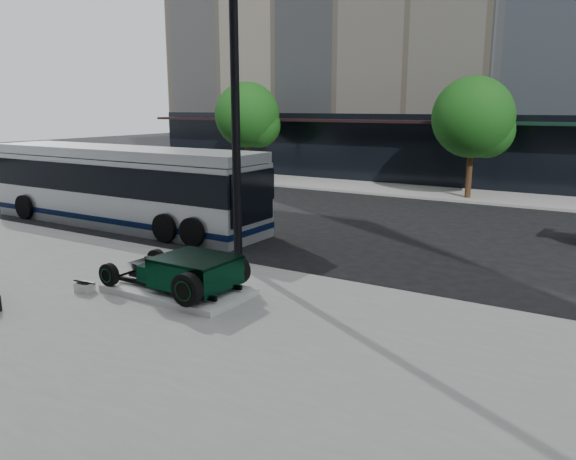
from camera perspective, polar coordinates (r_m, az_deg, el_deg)
The scene contains 8 objects.
ground at distance 16.84m, azimuth 3.40°, elevation -2.79°, with size 120.00×120.00×0.00m, color black.
sidewalk_far at distance 29.67m, azimuth 16.35°, elevation 3.51°, with size 70.00×4.00×0.12m, color gray.
street_trees at distance 28.17m, azimuth 18.58°, elevation 10.50°, with size 29.80×3.80×5.70m.
display_plinth at distance 13.54m, azimuth -11.07°, elevation -5.98°, with size 3.40×1.80×0.15m, color silver.
hot_rod at distance 13.18m, azimuth -10.09°, elevation -4.17°, with size 3.22×2.00×0.81m.
info_plaque at distance 14.20m, azimuth -19.95°, elevation -5.43°, with size 0.44×0.35×0.31m.
lamppost at distance 15.18m, azimuth -5.32°, elevation 9.78°, with size 0.43×0.43×7.81m.
transit_bus at distance 22.16m, azimuth -16.49°, elevation 4.34°, with size 12.12×2.88×2.92m.
Camera 1 is at (7.65, -14.33, 4.43)m, focal length 35.00 mm.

